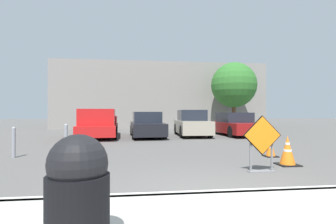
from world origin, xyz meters
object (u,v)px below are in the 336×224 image
Objects in this scene: traffic_cone_nearest at (287,151)px; parked_car_nearest at (147,125)px; pickup_truck at (99,125)px; traffic_cone_second at (271,147)px; bollard_second at (14,141)px; bollard_nearest at (66,139)px; parked_car_third at (235,125)px; road_closed_sign at (262,141)px; trash_bin at (78,191)px; parked_car_second at (192,124)px.

traffic_cone_nearest is 0.18× the size of parked_car_nearest.
parked_car_nearest is (2.72, 0.06, -0.06)m from pickup_truck.
bollard_second is at bearing 174.34° from traffic_cone_second.
pickup_truck is 5.37× the size of bollard_nearest.
bollard_nearest is at bearing 0.00° from bollard_second.
parked_car_third is at bearing 35.16° from bollard_second.
traffic_cone_second is at bearing 57.09° from road_closed_sign.
bollard_second is (-3.25, 6.17, -0.16)m from trash_bin.
parked_car_second is (-0.66, 9.02, 0.34)m from traffic_cone_nearest.
bollard_second reaches higher than traffic_cone_nearest.
parked_car_second is (2.74, 0.36, 0.06)m from parked_car_nearest.
parked_car_second is 4.00× the size of trash_bin.
traffic_cone_nearest is at bearing 122.16° from pickup_truck.
parked_car_nearest is at bearing 111.43° from traffic_cone_nearest.
traffic_cone_nearest reaches higher than traffic_cone_second.
traffic_cone_second is 7.23m from trash_bin.
parked_car_nearest is 4.59× the size of bollard_second.
parked_car_third is 4.46× the size of bollard_nearest.
bollard_second reaches higher than traffic_cone_second.
pickup_truck is at bearing 96.96° from trash_bin.
bollard_nearest reaches higher than traffic_cone_nearest.
pickup_truck is 1.28× the size of parked_car_nearest.
road_closed_sign is 10.58m from pickup_truck.
traffic_cone_second is 8.01m from parked_car_third.
parked_car_nearest is at bearing 55.90° from bollard_second.
traffic_cone_nearest is 6.11m from trash_bin.
bollard_nearest is (-8.34, -6.98, -0.10)m from parked_car_third.
parked_car_second is at bearing 50.91° from bollard_nearest.
road_closed_sign reaches higher than bollard_second.
road_closed_sign is 5.91m from bollard_nearest.
pickup_truck reaches higher than bollard_second.
parked_car_second reaches higher than parked_car_nearest.
traffic_cone_second is 0.58× the size of bollard_nearest.
parked_car_second is (0.41, 9.71, -0.01)m from road_closed_sign.
parked_car_third is 14.75m from trash_bin.
pickup_truck is 2.72m from parked_car_nearest.
bollard_nearest is (-6.26, 2.13, 0.17)m from traffic_cone_nearest.
pickup_truck is 5.48m from parked_car_second.
traffic_cone_nearest is 1.29× the size of traffic_cone_second.
traffic_cone_second is 0.14× the size of parked_car_second.
pickup_truck is (-5.06, 9.29, -0.01)m from road_closed_sign.
parked_car_third reaches higher than traffic_cone_nearest.
road_closed_sign is at bearing -147.33° from traffic_cone_nearest.
parked_car_nearest reaches higher than road_closed_sign.
road_closed_sign is 2.21× the size of traffic_cone_second.
road_closed_sign reaches higher than trash_bin.
road_closed_sign is 0.24× the size of pickup_truck.
road_closed_sign is at bearing -28.43° from bollard_nearest.
traffic_cone_nearest is at bearing -100.15° from traffic_cone_second.
parked_car_second is 4.40× the size of bollard_second.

